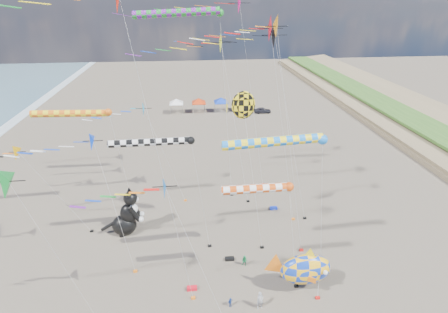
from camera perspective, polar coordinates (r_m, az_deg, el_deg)
delta_kite_1 at (r=34.44m, az=8.09°, el=18.54°), size 13.90×2.76×22.08m
delta_kite_2 at (r=22.43m, az=-9.36°, el=-6.92°), size 8.98×1.78×13.66m
delta_kite_4 at (r=34.29m, az=7.79°, el=19.66°), size 11.95×2.76×22.74m
delta_kite_5 at (r=38.09m, az=-1.80°, el=17.57°), size 12.77×2.44×20.81m
delta_kite_6 at (r=28.72m, az=8.63°, el=19.55°), size 10.40×2.03×22.95m
delta_kite_7 at (r=41.98m, az=-0.72°, el=23.50°), size 17.51×2.74×24.80m
delta_kite_8 at (r=40.99m, az=-14.44°, el=7.07°), size 10.93×2.01×13.47m
delta_kite_9 at (r=39.89m, az=-30.27°, el=0.37°), size 10.06×1.78×11.10m
delta_kite_10 at (r=30.23m, az=-24.19°, el=1.07°), size 9.49×1.78×14.31m
windsock_0 at (r=31.91m, az=-11.29°, el=2.23°), size 8.99×0.72×12.51m
windsock_1 at (r=39.28m, az=-23.19°, el=6.42°), size 9.26×0.76×13.46m
windsock_2 at (r=39.54m, az=-7.05°, el=22.14°), size 10.72×0.86×22.87m
windsock_3 at (r=27.67m, az=8.82°, el=2.36°), size 9.75×0.82×14.11m
windsock_4 at (r=27.18m, az=5.94°, el=-5.33°), size 7.00×0.74×10.93m
angelfish_kite at (r=32.32m, az=2.83°, el=8.16°), size 3.74×3.02×16.27m
cat_inflatable at (r=39.85m, az=-15.80°, el=-8.65°), size 4.12×2.18×5.47m
fish_inflatable at (r=32.54m, az=13.07°, el=-17.49°), size 6.11×2.99×4.82m
person_adult at (r=31.77m, az=5.90°, el=-22.33°), size 0.71×0.57×1.70m
child_green at (r=35.49m, az=3.39°, el=-16.65°), size 0.73×0.67×1.20m
child_blue at (r=32.03m, az=1.03°, el=-22.67°), size 0.58×0.50×0.94m
kite_bag_0 at (r=33.65m, az=-5.25°, el=-20.63°), size 0.90×0.44×0.30m
kite_bag_1 at (r=44.11m, az=8.08°, el=-8.33°), size 0.90×0.44×0.30m
kite_bag_2 at (r=36.35m, az=0.92°, el=-16.35°), size 0.90×0.44×0.30m
tent_row at (r=79.20m, az=-2.33°, el=9.45°), size 19.20×4.20×3.80m
parked_car at (r=79.63m, az=6.31°, el=7.52°), size 3.80×1.64×1.28m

